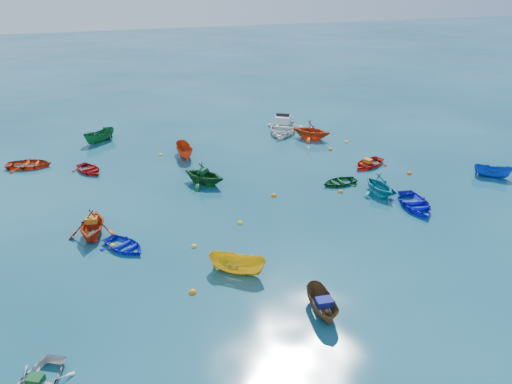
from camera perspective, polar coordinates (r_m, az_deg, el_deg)
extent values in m
plane|color=#093647|center=(27.20, 2.71, -5.26)|extent=(160.00, 160.00, 0.00)
imported|color=#0F17C3|center=(27.16, -14.78, -6.26)|extent=(3.10, 3.21, 0.54)
imported|color=brown|center=(22.33, 7.53, -13.50)|extent=(1.08, 2.67, 1.02)
imported|color=#1110CF|center=(31.75, 17.67, -1.68)|extent=(2.74, 3.57, 0.69)
imported|color=#BB3211|center=(28.79, -18.05, -4.75)|extent=(3.03, 3.38, 1.59)
imported|color=gold|center=(24.50, -2.12, -9.20)|extent=(3.05, 2.44, 1.12)
imported|color=#104519|center=(33.68, 9.48, 0.92)|extent=(2.62, 2.01, 0.50)
imported|color=teal|center=(32.84, 13.79, -0.20)|extent=(2.77, 3.09, 1.46)
imported|color=#BD320F|center=(39.34, -24.44, 2.62)|extent=(3.40, 2.66, 0.65)
imported|color=#B93A11|center=(38.03, -8.09, 4.03)|extent=(1.27, 2.91, 1.10)
imported|color=#114B1D|center=(33.41, -5.93, 0.93)|extent=(3.94, 3.92, 1.57)
imported|color=red|center=(36.92, 12.69, 2.94)|extent=(3.43, 3.11, 0.58)
imported|color=#0D3EAB|center=(37.92, 25.32, 1.59)|extent=(2.55, 2.19, 0.95)
imported|color=#A60E0D|center=(36.96, -18.49, 2.21)|extent=(2.88, 3.13, 0.53)
imported|color=#BF3D12|center=(41.54, 6.30, 6.08)|extent=(4.12, 4.06, 1.64)
imported|color=#145529|center=(42.52, -17.36, 5.49)|extent=(2.92, 2.61, 1.11)
imported|color=white|center=(42.95, 3.05, 6.88)|extent=(4.95, 5.52, 1.54)
cube|color=#134D23|center=(20.40, -23.92, -19.01)|extent=(0.69, 0.62, 0.27)
cube|color=navy|center=(21.80, 7.77, -12.39)|extent=(0.68, 0.53, 0.32)
cube|color=#C06F13|center=(28.38, -18.30, -3.06)|extent=(0.67, 0.55, 0.29)
cube|color=#124B26|center=(33.08, -6.15, 2.43)|extent=(0.74, 0.75, 0.29)
cube|color=#CF6715|center=(36.68, 12.66, 3.51)|extent=(0.66, 0.71, 0.28)
sphere|color=orange|center=(23.40, -7.25, -11.35)|extent=(0.37, 0.37, 0.37)
sphere|color=yellow|center=(26.61, -7.08, -6.24)|extent=(0.31, 0.31, 0.31)
sphere|color=orange|center=(32.56, 9.61, -0.02)|extent=(0.35, 0.35, 0.35)
sphere|color=gold|center=(27.48, -16.08, -6.03)|extent=(0.38, 0.38, 0.38)
sphere|color=orange|center=(31.62, 2.07, -0.47)|extent=(0.37, 0.37, 0.37)
sphere|color=yellow|center=(28.53, -1.81, -3.63)|extent=(0.31, 0.31, 0.31)
sphere|color=#DB500B|center=(36.29, 17.10, 1.97)|extent=(0.34, 0.34, 0.34)
sphere|color=yellow|center=(38.57, -10.85, 4.14)|extent=(0.31, 0.31, 0.31)
sphere|color=#D4630B|center=(39.37, 8.49, 4.79)|extent=(0.34, 0.34, 0.34)
sphere|color=yellow|center=(41.14, 10.30, 5.60)|extent=(0.36, 0.36, 0.36)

